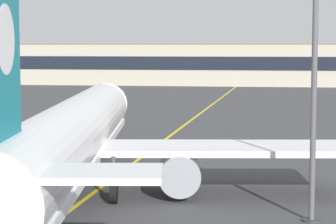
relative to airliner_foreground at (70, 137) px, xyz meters
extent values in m
cube|color=yellow|center=(1.58, 15.43, -3.37)|extent=(6.64, 179.90, 0.01)
cylinder|color=white|center=(-0.02, 0.15, 0.13)|extent=(8.54, 36.19, 3.80)
cone|color=white|center=(-2.58, 19.27, 0.13)|extent=(3.92, 3.06, 3.61)
cube|color=white|center=(-0.02, 0.15, -0.91)|extent=(8.09, 33.32, 0.44)
cube|color=black|center=(-2.33, 17.39, 0.80)|extent=(2.97, 1.47, 0.60)
cube|color=white|center=(-0.10, 0.74, -0.72)|extent=(32.35, 9.00, 0.36)
cylinder|color=gray|center=(6.18, 0.57, -1.94)|extent=(2.76, 3.87, 2.30)
cylinder|color=black|center=(5.93, 2.41, -1.94)|extent=(1.96, 0.44, 1.95)
cylinder|color=white|center=(2.04, -15.22, 5.40)|extent=(0.75, 2.44, 2.40)
cylinder|color=#4C4C51|center=(-1.94, 14.52, -1.89)|extent=(0.24, 0.24, 1.60)
cylinder|color=black|center=(-1.94, 14.52, -2.92)|extent=(0.52, 0.95, 0.90)
cylinder|color=#4C4C51|center=(-2.33, -2.18, -1.59)|extent=(0.24, 0.24, 1.60)
cylinder|color=black|center=(-2.33, -2.18, -2.72)|extent=(0.57, 1.34, 1.30)
cylinder|color=#4C4C51|center=(2.82, -1.49, -1.59)|extent=(0.24, 0.24, 1.60)
cylinder|color=black|center=(2.82, -1.49, -2.72)|extent=(0.57, 1.34, 1.30)
cylinder|color=#515156|center=(13.23, -3.92, 3.12)|extent=(0.28, 0.28, 12.98)
cylinder|color=#333338|center=(13.23, -3.92, -3.32)|extent=(0.90, 0.90, 0.10)
cone|color=orange|center=(1.99, 15.65, -3.09)|extent=(0.36, 0.36, 0.55)
cylinder|color=white|center=(1.99, 15.65, -3.07)|extent=(0.23, 0.23, 0.07)
cube|color=orange|center=(1.99, 15.65, -3.35)|extent=(0.44, 0.44, 0.03)
cube|color=#B2A893|center=(5.77, 111.73, 1.06)|extent=(154.72, 12.00, 8.87)
cube|color=black|center=(5.77, 105.68, 1.46)|extent=(148.53, 0.12, 2.80)
cube|color=gray|center=(5.77, 111.73, 5.70)|extent=(155.12, 12.40, 0.40)
camera|label=1|loc=(10.96, -37.48, 5.20)|focal=73.57mm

